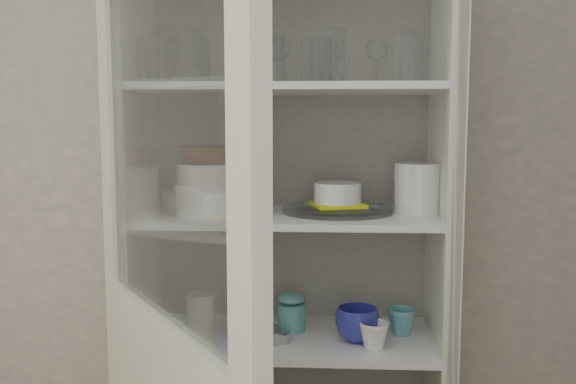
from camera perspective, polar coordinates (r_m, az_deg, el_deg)
The scene contains 33 objects.
wall_back at distance 2.18m, azimuth -4.92°, elevation -0.03°, with size 3.60×0.02×2.60m, color #9A9792.
pantry_cabinet at distance 2.08m, azimuth 0.10°, elevation -10.47°, with size 1.00×0.45×2.10m.
tumbler_0 at distance 1.90m, azimuth -12.93°, elevation 11.82°, with size 0.07×0.07×0.13m, color silver.
tumbler_1 at distance 1.86m, azimuth -9.03°, elevation 12.34°, with size 0.08×0.08×0.15m, color silver.
tumbler_2 at distance 1.83m, azimuth -2.88°, elevation 12.38°, with size 0.07×0.07×0.15m, color silver.
tumbler_3 at distance 1.78m, azimuth 3.19°, elevation 12.27°, with size 0.06×0.06×0.13m, color silver.
tumbler_4 at distance 1.78m, azimuth 4.13°, elevation 12.61°, with size 0.08×0.08×0.15m, color silver.
tumbler_5 at distance 1.81m, azimuth 11.47°, elevation 12.15°, with size 0.07×0.07×0.14m, color silver.
tumbler_6 at distance 1.83m, azimuth 11.01°, elevation 12.22°, with size 0.07×0.07×0.14m, color silver.
tumbler_7 at distance 2.00m, azimuth -12.04°, elevation 11.56°, with size 0.07×0.07×0.14m, color silver.
tumbler_8 at distance 1.98m, azimuth -8.34°, elevation 11.86°, with size 0.07×0.07×0.15m, color silver.
tumbler_9 at distance 1.96m, azimuth -3.42°, elevation 11.83°, with size 0.07×0.07×0.14m, color silver.
tumbler_10 at distance 1.91m, azimuth -1.34°, elevation 12.18°, with size 0.07×0.07×0.15m, color silver.
tumbler_11 at distance 1.92m, azimuth 2.16°, elevation 11.99°, with size 0.07×0.07×0.14m, color silver.
goblet_0 at distance 2.06m, azimuth -10.41°, elevation 11.99°, with size 0.08×0.08×0.17m, color silver, non-canonical shape.
goblet_1 at distance 2.06m, azimuth -0.89°, elevation 12.18°, with size 0.08×0.08×0.18m, color silver, non-canonical shape.
goblet_2 at distance 2.03m, azimuth 4.11°, elevation 11.87°, with size 0.07×0.07×0.15m, color silver, non-canonical shape.
goblet_3 at distance 2.04m, azimuth 8.28°, elevation 12.13°, with size 0.08×0.08×0.18m, color silver, non-canonical shape.
plate_stack_front at distance 1.89m, azimuth -7.16°, elevation -0.76°, with size 0.22×0.22×0.10m, color white.
plate_stack_back at distance 2.11m, azimuth -9.05°, elevation -0.63°, with size 0.20×0.20×0.06m, color white.
cream_bowl at distance 1.88m, azimuth -7.20°, elevation 1.69°, with size 0.21×0.21×0.06m, color silver.
terracotta_bowl at distance 1.88m, azimuth -7.22°, elevation 3.46°, with size 0.21×0.21×0.05m, color #55291B.
glass_platter at distance 1.96m, azimuth 4.65°, elevation -1.63°, with size 0.35×0.35×0.02m, color silver.
yellow_trivet at distance 1.95m, azimuth 4.65°, elevation -1.18°, with size 0.15×0.15×0.01m, color #F4F61C.
white_ramekin at distance 1.95m, azimuth 4.66°, elevation -0.07°, with size 0.15×0.15×0.07m, color white.
grey_bowl_stack at distance 1.96m, azimuth 12.07°, elevation 0.32°, with size 0.15×0.15×0.16m, color silver.
mug_blue at distance 1.97m, azimuth 6.50°, elevation -12.21°, with size 0.14×0.14×0.11m, color navy.
mug_teal at distance 2.06m, azimuth 10.56°, elevation -11.80°, with size 0.09×0.09×0.09m, color #246A76.
mug_white at distance 1.92m, azimuth 8.05°, elevation -13.16°, with size 0.09×0.09×0.08m, color white.
teal_jar at distance 2.05m, azimuth 0.34°, elevation -11.39°, with size 0.09×0.09×0.11m.
measuring_cups at distance 1.97m, azimuth -1.84°, elevation -13.25°, with size 0.10×0.10×0.04m, color #AAAAAE.
white_canister at distance 2.11m, azimuth -8.18°, elevation -10.87°, with size 0.10×0.10×0.11m, color white.
tumbler_12 at distance 1.88m, azimuth 3.07°, elevation 11.97°, with size 0.07×0.07×0.13m, color silver.
Camera 1 is at (0.31, -0.65, 1.54)m, focal length 38.00 mm.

